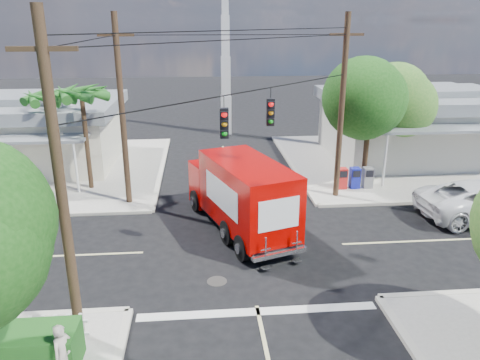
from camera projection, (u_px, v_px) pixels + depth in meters
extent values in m
plane|color=black|center=(244.00, 248.00, 18.64)|extent=(120.00, 120.00, 0.00)
cube|color=#A49F94|center=(398.00, 161.00, 29.91)|extent=(14.00, 14.00, 0.14)
cube|color=beige|center=(291.00, 164.00, 29.32)|extent=(0.25, 14.00, 0.14)
cube|color=beige|center=(456.00, 201.00, 23.32)|extent=(14.00, 0.25, 0.14)
cube|color=#A49F94|center=(44.00, 170.00, 28.06)|extent=(14.00, 14.00, 0.14)
cube|color=beige|center=(162.00, 167.00, 28.65)|extent=(0.25, 14.00, 0.14)
cube|color=beige|center=(228.00, 172.00, 28.06)|extent=(0.12, 12.00, 0.01)
cube|color=silver|center=(258.00, 311.00, 14.59)|extent=(7.50, 0.40, 0.01)
cube|color=beige|center=(417.00, 130.00, 30.41)|extent=(11.00, 8.00, 3.40)
cube|color=gray|center=(421.00, 99.00, 29.74)|extent=(11.80, 8.80, 0.70)
cube|color=gray|center=(422.00, 91.00, 29.58)|extent=(6.05, 4.40, 0.50)
cube|color=gray|center=(460.00, 129.00, 25.40)|extent=(9.90, 1.80, 0.15)
cylinder|color=silver|center=(385.00, 160.00, 24.75)|extent=(0.12, 0.12, 2.90)
cube|color=beige|center=(32.00, 138.00, 28.85)|extent=(10.00, 8.00, 3.20)
cube|color=gray|center=(27.00, 106.00, 28.22)|extent=(10.80, 8.80, 0.70)
cube|color=gray|center=(26.00, 98.00, 28.05)|extent=(5.50, 4.40, 0.50)
cylinder|color=silver|center=(76.00, 167.00, 23.89)|extent=(0.12, 0.12, 2.70)
cube|color=silver|center=(226.00, 115.00, 37.04)|extent=(0.80, 0.80, 3.00)
cube|color=silver|center=(226.00, 76.00, 36.07)|extent=(0.70, 0.70, 3.00)
cube|color=silver|center=(225.00, 36.00, 35.10)|extent=(0.60, 0.60, 3.00)
cylinder|color=#422D1C|center=(366.00, 147.00, 24.95)|extent=(0.28, 0.28, 4.10)
sphere|color=#144810|center=(370.00, 99.00, 24.12)|extent=(4.10, 4.10, 4.10)
sphere|color=#144810|center=(362.00, 94.00, 24.19)|extent=(3.33, 3.33, 3.33)
sphere|color=#144810|center=(379.00, 103.00, 23.91)|extent=(3.58, 3.58, 3.58)
cylinder|color=#422D1C|center=(396.00, 141.00, 27.32)|extent=(0.28, 0.28, 3.58)
sphere|color=#2E6A20|center=(400.00, 103.00, 26.60)|extent=(3.58, 3.58, 3.58)
sphere|color=#2E6A20|center=(393.00, 98.00, 26.68)|extent=(2.91, 2.91, 2.91)
sphere|color=#2E6A20|center=(408.00, 105.00, 26.38)|extent=(3.14, 3.14, 3.14)
cylinder|color=#422D1C|center=(87.00, 142.00, 24.22)|extent=(0.24, 0.24, 5.00)
cone|color=#23651F|center=(99.00, 91.00, 23.46)|extent=(0.50, 2.06, 0.98)
cone|color=#23651F|center=(95.00, 89.00, 24.09)|extent=(1.92, 1.68, 0.98)
cone|color=#23651F|center=(81.00, 89.00, 24.19)|extent=(2.12, 0.95, 0.98)
cone|color=#23651F|center=(67.00, 91.00, 23.68)|extent=(1.34, 2.07, 0.98)
cone|color=#23651F|center=(62.00, 93.00, 22.94)|extent=(1.34, 2.07, 0.98)
cone|color=#23651F|center=(73.00, 94.00, 22.54)|extent=(2.12, 0.95, 0.98)
cone|color=#23651F|center=(90.00, 93.00, 22.76)|extent=(1.92, 1.68, 0.98)
cylinder|color=#422D1C|center=(56.00, 140.00, 25.53)|extent=(0.24, 0.24, 4.60)
cone|color=#23651F|center=(67.00, 95.00, 24.83)|extent=(0.50, 2.06, 0.98)
cone|color=#23651F|center=(64.00, 93.00, 25.47)|extent=(1.92, 1.68, 0.98)
cone|color=#23651F|center=(51.00, 93.00, 25.57)|extent=(2.12, 0.95, 0.98)
cone|color=#23651F|center=(36.00, 95.00, 25.05)|extent=(1.34, 2.07, 0.98)
cone|color=#23651F|center=(32.00, 97.00, 24.32)|extent=(1.34, 2.07, 0.98)
cone|color=#23651F|center=(41.00, 98.00, 23.91)|extent=(2.12, 0.95, 0.98)
cone|color=#23651F|center=(57.00, 97.00, 24.14)|extent=(1.92, 1.68, 0.98)
cylinder|color=#473321|center=(61.00, 192.00, 11.85)|extent=(0.28, 0.28, 9.00)
cube|color=#473321|center=(42.00, 49.00, 10.71)|extent=(1.60, 0.12, 0.12)
cylinder|color=#473321|center=(341.00, 110.00, 22.52)|extent=(0.28, 0.28, 9.00)
cube|color=#473321|center=(347.00, 34.00, 21.39)|extent=(1.60, 0.12, 0.12)
cylinder|color=#473321|center=(122.00, 114.00, 21.65)|extent=(0.28, 0.28, 9.00)
cube|color=#473321|center=(116.00, 35.00, 20.51)|extent=(1.60, 0.12, 0.12)
cylinder|color=black|center=(245.00, 92.00, 16.63)|extent=(10.43, 10.43, 0.04)
cube|color=black|center=(224.00, 123.00, 16.12)|extent=(0.30, 0.24, 1.05)
sphere|color=red|center=(224.00, 115.00, 15.88)|extent=(0.20, 0.20, 0.20)
cube|color=black|center=(270.00, 112.00, 18.07)|extent=(0.30, 0.24, 1.05)
sphere|color=red|center=(271.00, 104.00, 17.83)|extent=(0.20, 0.20, 0.20)
cube|color=silver|center=(82.00, 329.00, 12.74)|extent=(0.09, 0.06, 1.00)
cube|color=red|center=(342.00, 178.00, 24.75)|extent=(0.50, 0.50, 1.10)
cube|color=#121B94|center=(355.00, 178.00, 24.81)|extent=(0.50, 0.50, 1.10)
cube|color=slate|center=(368.00, 177.00, 24.87)|extent=(0.50, 0.50, 1.10)
cube|color=black|center=(239.00, 217.00, 20.29)|extent=(4.33, 7.46, 0.23)
cube|color=#B50200|center=(216.00, 182.00, 22.47)|extent=(2.59, 2.19, 2.02)
cube|color=black|center=(211.00, 171.00, 22.91)|extent=(1.90, 0.84, 0.87)
cube|color=silver|center=(210.00, 189.00, 23.39)|extent=(2.03, 0.79, 0.32)
cube|color=#B50200|center=(247.00, 194.00, 19.13)|extent=(3.90, 5.79, 2.66)
cube|color=white|center=(273.00, 187.00, 19.53)|extent=(1.09, 3.13, 1.19)
cube|color=white|center=(221.00, 195.00, 18.63)|extent=(1.09, 3.13, 1.19)
cube|color=white|center=(279.00, 214.00, 16.77)|extent=(1.57, 0.55, 1.19)
cube|color=silver|center=(279.00, 254.00, 17.15)|extent=(2.16, 0.93, 0.17)
cube|color=silver|center=(265.00, 249.00, 16.68)|extent=(0.41, 0.19, 0.92)
cube|color=silver|center=(297.00, 243.00, 17.18)|extent=(0.41, 0.19, 0.92)
cylinder|color=black|center=(196.00, 201.00, 22.18)|extent=(0.61, 1.05, 1.01)
cylinder|color=black|center=(237.00, 194.00, 23.00)|extent=(0.61, 1.05, 1.01)
cylinder|color=black|center=(242.00, 248.00, 17.58)|extent=(0.61, 1.05, 1.01)
cylinder|color=black|center=(291.00, 238.00, 18.40)|extent=(0.61, 1.05, 1.01)
imported|color=beige|center=(63.00, 354.00, 11.35)|extent=(0.63, 0.70, 1.60)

